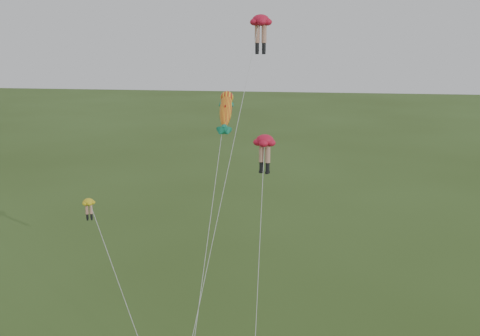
# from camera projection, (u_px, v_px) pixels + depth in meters

# --- Properties ---
(legs_kite_red_high) EXTENTS (3.93, 13.80, 20.20)m
(legs_kite_red_high) POSITION_uv_depth(u_px,v_px,m) (260.00, 28.00, 35.47)
(legs_kite_red_high) COLOR red
(legs_kite_red_high) RESTS_ON ground
(legs_kite_red_mid) EXTENTS (1.91, 8.23, 12.84)m
(legs_kite_red_mid) POSITION_uv_depth(u_px,v_px,m) (265.00, 146.00, 33.44)
(legs_kite_red_mid) COLOR red
(legs_kite_red_mid) RESTS_ON ground
(legs_kite_yellow) EXTENTS (5.91, 5.39, 9.67)m
(legs_kite_yellow) POSITION_uv_depth(u_px,v_px,m) (94.00, 218.00, 30.87)
(legs_kite_yellow) COLOR gold
(legs_kite_yellow) RESTS_ON ground
(fish_kite) EXTENTS (1.25, 12.13, 15.55)m
(fish_kite) POSITION_uv_depth(u_px,v_px,m) (226.00, 110.00, 34.87)
(fish_kite) COLOR yellow
(fish_kite) RESTS_ON ground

